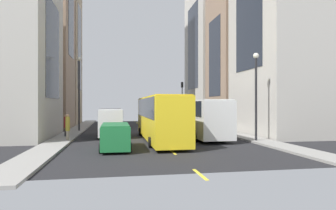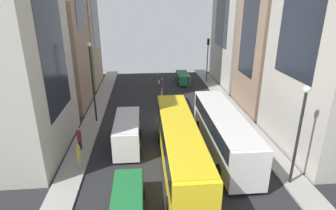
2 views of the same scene
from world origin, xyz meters
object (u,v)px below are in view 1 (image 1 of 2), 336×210
(traffic_light_near_corner, at_px, (182,95))
(delivery_van_white, at_px, (111,120))
(city_bus_white, at_px, (197,115))
(pedestrian_waiting_curb, at_px, (165,117))
(pedestrian_crossing_mid, at_px, (141,117))
(pedestrian_walking_far, at_px, (68,126))
(pedestrian_crossing_near, at_px, (66,125))
(car_green_0, at_px, (115,134))
(streetcar_yellow, at_px, (159,115))
(car_green_1, at_px, (160,118))

(traffic_light_near_corner, bearing_deg, delivery_van_white, 59.64)
(city_bus_white, height_order, pedestrian_waiting_curb, city_bus_white)
(pedestrian_crossing_mid, relative_size, pedestrian_walking_far, 1.02)
(pedestrian_crossing_near, bearing_deg, car_green_0, -105.45)
(streetcar_yellow, distance_m, delivery_van_white, 5.45)
(city_bus_white, height_order, car_green_1, city_bus_white)
(pedestrian_walking_far, bearing_deg, pedestrian_crossing_near, 49.91)
(pedestrian_waiting_curb, distance_m, pedestrian_crossing_mid, 3.87)
(pedestrian_crossing_mid, relative_size, pedestrian_crossing_near, 1.09)
(streetcar_yellow, height_order, car_green_1, streetcar_yellow)
(car_green_0, height_order, pedestrian_crossing_mid, pedestrian_crossing_mid)
(pedestrian_walking_far, bearing_deg, car_green_0, -103.49)
(pedestrian_waiting_curb, bearing_deg, pedestrian_crossing_mid, 11.49)
(city_bus_white, xyz_separation_m, pedestrian_crossing_mid, (3.94, -15.80, -0.87))
(pedestrian_crossing_mid, bearing_deg, streetcar_yellow, -38.07)
(pedestrian_walking_far, bearing_deg, streetcar_yellow, -53.32)
(car_green_1, distance_m, traffic_light_near_corner, 5.21)
(pedestrian_crossing_mid, height_order, traffic_light_near_corner, traffic_light_near_corner)
(city_bus_white, relative_size, car_green_0, 2.68)
(pedestrian_crossing_mid, distance_m, pedestrian_crossing_near, 16.83)
(streetcar_yellow, xyz_separation_m, delivery_van_white, (3.97, -3.68, -0.61))
(car_green_1, bearing_deg, city_bus_white, 91.05)
(delivery_van_white, height_order, pedestrian_crossing_mid, delivery_van_white)
(car_green_0, bearing_deg, car_green_1, -104.60)
(pedestrian_waiting_curb, bearing_deg, car_green_0, 71.90)
(city_bus_white, bearing_deg, pedestrian_waiting_curb, -89.45)
(pedestrian_crossing_mid, bearing_deg, car_green_0, -47.04)
(car_green_0, distance_m, pedestrian_crossing_near, 8.95)
(delivery_van_white, xyz_separation_m, car_green_0, (-0.39, 8.21, -0.52))
(streetcar_yellow, height_order, pedestrian_crossing_near, streetcar_yellow)
(delivery_van_white, distance_m, pedestrian_walking_far, 4.79)
(streetcar_yellow, bearing_deg, traffic_light_near_corner, -107.55)
(delivery_van_white, height_order, traffic_light_near_corner, traffic_light_near_corner)
(car_green_0, distance_m, pedestrian_walking_far, 6.06)
(car_green_0, relative_size, pedestrian_crossing_near, 2.34)
(traffic_light_near_corner, bearing_deg, pedestrian_waiting_curb, 47.89)
(city_bus_white, distance_m, streetcar_yellow, 4.59)
(city_bus_white, xyz_separation_m, streetcar_yellow, (3.94, 2.35, 0.12))
(pedestrian_waiting_curb, bearing_deg, traffic_light_near_corner, -132.81)
(car_green_1, relative_size, pedestrian_crossing_mid, 2.23)
(car_green_0, xyz_separation_m, pedestrian_crossing_mid, (-3.58, -22.68, 0.15))
(delivery_van_white, bearing_deg, pedestrian_crossing_near, 5.43)
(pedestrian_waiting_curb, height_order, pedestrian_crossing_near, pedestrian_waiting_curb)
(city_bus_white, bearing_deg, traffic_light_near_corner, -99.06)
(delivery_van_white, bearing_deg, city_bus_white, 170.49)
(car_green_1, height_order, traffic_light_near_corner, traffic_light_near_corner)
(delivery_van_white, distance_m, traffic_light_near_corner, 22.31)
(car_green_0, bearing_deg, streetcar_yellow, -128.31)
(delivery_van_white, relative_size, pedestrian_walking_far, 2.86)
(streetcar_yellow, xyz_separation_m, car_green_1, (-3.56, -22.89, -1.22))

